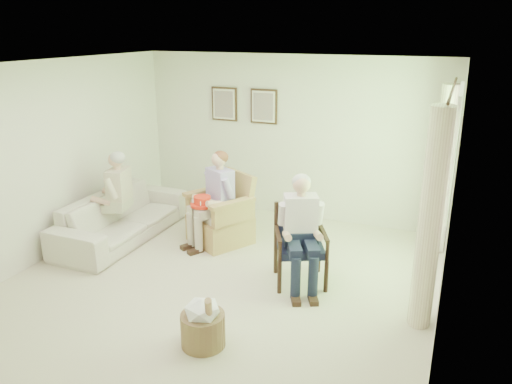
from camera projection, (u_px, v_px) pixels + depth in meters
floor at (214, 289)px, 5.98m from camera, size 5.50×5.50×0.00m
back_wall at (291, 138)px, 7.98m from camera, size 5.00×0.04×2.60m
front_wall at (11, 307)px, 3.16m from camera, size 5.00×0.04×2.60m
left_wall at (40, 163)px, 6.48m from camera, size 0.04×5.50×2.60m
right_wall at (449, 217)px, 4.66m from camera, size 0.04×5.50×2.60m
ceiling at (208, 66)px, 5.16m from camera, size 5.00×5.50×0.02m
window at (454, 157)px, 5.63m from camera, size 0.13×2.50×1.63m
curtain_left at (430, 221)px, 4.96m from camera, size 0.34×0.34×2.30m
curtain_right at (441, 171)px, 6.68m from camera, size 0.34×0.34×2.30m
framed_print_left at (224, 104)px, 8.21m from camera, size 0.45×0.05×0.55m
framed_print_right at (264, 106)px, 7.96m from camera, size 0.45×0.05×0.55m
wicker_armchair at (221, 220)px, 7.23m from camera, size 0.79×0.78×1.01m
wood_armchair at (303, 241)px, 6.06m from camera, size 0.60×0.57×0.93m
sofa at (122, 217)px, 7.33m from camera, size 2.28×0.89×0.66m
person_wicker at (216, 193)px, 6.97m from camera, size 0.40×0.63×1.33m
person_dark at (299, 225)px, 5.84m from camera, size 0.40×0.62×1.34m
person_sofa at (115, 192)px, 7.10m from camera, size 0.42×0.62×1.31m
red_hat at (202, 202)px, 6.90m from camera, size 0.34×0.34×0.14m
hatbox at (203, 323)px, 4.85m from camera, size 0.48×0.48×0.64m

